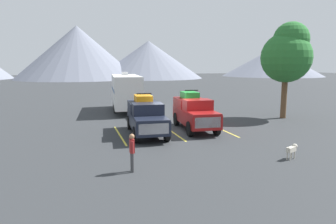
{
  "coord_description": "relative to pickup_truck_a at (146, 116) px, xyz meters",
  "views": [
    {
      "loc": [
        -6.06,
        -19.21,
        4.5
      ],
      "look_at": [
        0.0,
        1.2,
        1.2
      ],
      "focal_mm": 33.23,
      "sensor_mm": 36.0,
      "label": 1
    }
  ],
  "objects": [
    {
      "name": "person_a",
      "position": [
        -2.13,
        -6.89,
        -0.25
      ],
      "size": [
        0.22,
        0.36,
        1.63
      ],
      "color": "#3F3F42",
      "rests_on": "ground"
    },
    {
      "name": "lot_stripe_a",
      "position": [
        -1.7,
        0.04,
        -1.19
      ],
      "size": [
        0.12,
        5.5,
        0.01
      ],
      "primitive_type": "cube",
      "color": "gold",
      "rests_on": "ground"
    },
    {
      "name": "dog",
      "position": [
        5.53,
        -7.27,
        -0.71
      ],
      "size": [
        0.81,
        0.5,
        0.7
      ],
      "color": "beige",
      "rests_on": "ground"
    },
    {
      "name": "lot_stripe_c",
      "position": [
        5.3,
        0.04,
        -1.19
      ],
      "size": [
        0.12,
        5.5,
        0.01
      ],
      "primitive_type": "cube",
      "color": "gold",
      "rests_on": "ground"
    },
    {
      "name": "pickup_truck_b",
      "position": [
        3.52,
        0.46,
        0.04
      ],
      "size": [
        2.4,
        5.39,
        2.69
      ],
      "color": "maroon",
      "rests_on": "ground"
    },
    {
      "name": "pickup_truck_a",
      "position": [
        0.0,
        0.0,
        0.0
      ],
      "size": [
        2.47,
        5.8,
        2.58
      ],
      "color": "black",
      "rests_on": "ground"
    },
    {
      "name": "lot_stripe_b",
      "position": [
        1.8,
        0.04,
        -1.19
      ],
      "size": [
        0.12,
        5.5,
        0.01
      ],
      "primitive_type": "cube",
      "color": "gold",
      "rests_on": "ground"
    },
    {
      "name": "camper_trailer_a",
      "position": [
        0.31,
        10.18,
        0.77
      ],
      "size": [
        3.09,
        9.08,
        3.72
      ],
      "color": "white",
      "rests_on": "ground"
    },
    {
      "name": "mountain_ridge",
      "position": [
        1.27,
        83.04,
        5.9
      ],
      "size": [
        145.95,
        45.42,
        16.22
      ],
      "color": "slate",
      "rests_on": "ground"
    },
    {
      "name": "ground_plane",
      "position": [
        1.8,
        -0.16,
        -1.19
      ],
      "size": [
        240.0,
        240.0,
        0.0
      ],
      "primitive_type": "plane",
      "color": "#2D3033"
    },
    {
      "name": "tree_a",
      "position": [
        12.43,
        2.56,
        4.17
      ],
      "size": [
        4.09,
        4.09,
        7.88
      ],
      "color": "brown",
      "rests_on": "ground"
    }
  ]
}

